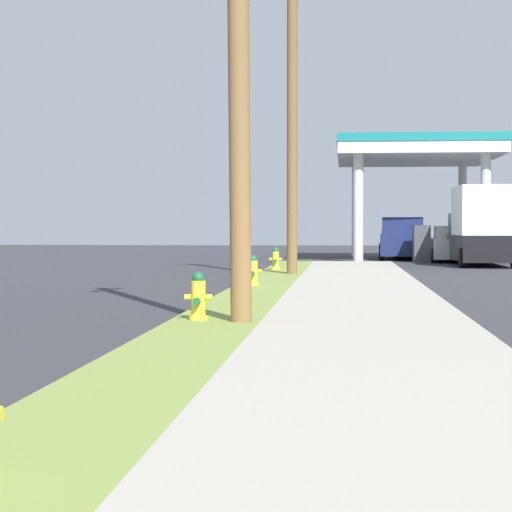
{
  "coord_description": "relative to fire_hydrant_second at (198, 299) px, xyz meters",
  "views": [
    {
      "loc": [
        2.63,
        -0.57,
        1.54
      ],
      "look_at": [
        0.98,
        18.0,
        0.98
      ],
      "focal_mm": 68.92,
      "sensor_mm": 36.0,
      "label": 1
    }
  ],
  "objects": [
    {
      "name": "car_white_by_far_pump",
      "position": [
        5.56,
        35.67,
        0.28
      ],
      "size": [
        2.14,
        4.59,
        1.57
      ],
      "color": "white",
      "rests_on": "ground"
    },
    {
      "name": "car_silver_by_near_pump",
      "position": [
        6.97,
        28.67,
        0.28
      ],
      "size": [
        2.16,
        4.59,
        1.57
      ],
      "color": "#BCBCC1",
      "rests_on": "ground"
    },
    {
      "name": "utility_pole_background",
      "position": [
        0.65,
        14.83,
        4.84
      ],
      "size": [
        1.4,
        0.37,
        10.16
      ],
      "color": "brown",
      "rests_on": "grass_verge"
    },
    {
      "name": "truck_black_at_forecourt",
      "position": [
        7.57,
        24.72,
        1.04
      ],
      "size": [
        2.15,
        6.41,
        3.11
      ],
      "color": "black",
      "rests_on": "ground"
    },
    {
      "name": "fire_hydrant_third",
      "position": [
        0.03,
        8.78,
        0.0
      ],
      "size": [
        0.42,
        0.37,
        0.74
      ],
      "color": "yellow",
      "rests_on": "grass_verge"
    },
    {
      "name": "fire_hydrant_fourth",
      "position": [
        -0.03,
        17.51,
        0.0
      ],
      "size": [
        0.42,
        0.37,
        0.74
      ],
      "color": "yellow",
      "rests_on": "grass_verge"
    },
    {
      "name": "fire_hydrant_second",
      "position": [
        0.0,
        0.0,
        0.0
      ],
      "size": [
        0.42,
        0.38,
        0.74
      ],
      "color": "yellow",
      "rests_on": "grass_verge"
    },
    {
      "name": "truck_navy_on_apron",
      "position": [
        4.95,
        31.96,
        0.47
      ],
      "size": [
        2.33,
        5.48,
        1.97
      ],
      "color": "navy",
      "rests_on": "ground"
    }
  ]
}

